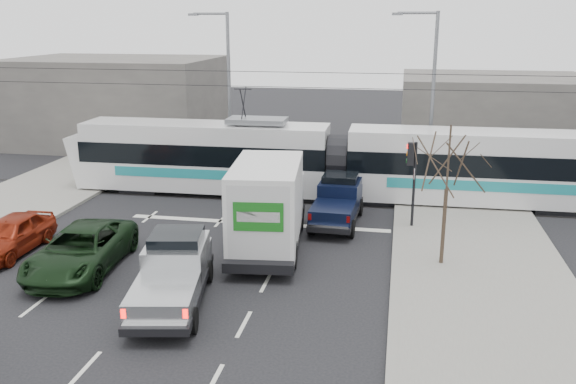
% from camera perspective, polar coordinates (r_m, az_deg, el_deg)
% --- Properties ---
extents(ground, '(120.00, 120.00, 0.00)m').
position_cam_1_polar(ground, '(21.27, -6.59, -8.05)').
color(ground, black).
rests_on(ground, ground).
extents(sidewalk_right, '(6.00, 60.00, 0.15)m').
position_cam_1_polar(sidewalk_right, '(20.64, 18.42, -9.35)').
color(sidewalk_right, gray).
rests_on(sidewalk_right, ground).
extents(rails, '(60.00, 1.60, 0.03)m').
position_cam_1_polar(rails, '(30.38, -1.12, -0.54)').
color(rails, '#33302D').
rests_on(rails, ground).
extents(building_left, '(14.00, 10.00, 6.00)m').
position_cam_1_polar(building_left, '(45.51, -15.69, 8.21)').
color(building_left, '#68635E').
rests_on(building_left, ground).
extents(building_right, '(12.00, 10.00, 5.00)m').
position_cam_1_polar(building_right, '(43.41, 18.61, 6.97)').
color(building_right, '#68635E').
rests_on(building_right, ground).
extents(bare_tree, '(2.40, 2.40, 5.00)m').
position_cam_1_polar(bare_tree, '(21.65, 14.76, 2.55)').
color(bare_tree, '#47382B').
rests_on(bare_tree, ground).
extents(traffic_signal, '(0.44, 0.44, 3.60)m').
position_cam_1_polar(traffic_signal, '(25.72, 11.52, 2.40)').
color(traffic_signal, black).
rests_on(traffic_signal, ground).
extents(street_lamp_near, '(2.38, 0.25, 9.00)m').
position_cam_1_polar(street_lamp_near, '(32.76, 13.10, 9.36)').
color(street_lamp_near, slate).
rests_on(street_lamp_near, ground).
extents(street_lamp_far, '(2.38, 0.25, 9.00)m').
position_cam_1_polar(street_lamp_far, '(36.15, -5.84, 10.26)').
color(street_lamp_far, slate).
rests_on(street_lamp_far, ground).
extents(catenary, '(60.00, 0.20, 7.00)m').
position_cam_1_polar(catenary, '(29.53, -1.16, 6.68)').
color(catenary, black).
rests_on(catenary, ground).
extents(tram, '(26.03, 2.97, 5.31)m').
position_cam_1_polar(tram, '(30.00, 4.62, 2.89)').
color(tram, silver).
rests_on(tram, ground).
extents(silver_pickup, '(2.85, 5.78, 2.01)m').
position_cam_1_polar(silver_pickup, '(19.56, -10.63, -7.24)').
color(silver_pickup, black).
rests_on(silver_pickup, ground).
extents(box_truck, '(3.12, 7.24, 3.51)m').
position_cam_1_polar(box_truck, '(23.23, -1.85, -1.30)').
color(box_truck, black).
rests_on(box_truck, ground).
extents(navy_pickup, '(2.04, 4.86, 2.02)m').
position_cam_1_polar(navy_pickup, '(26.56, 4.71, -0.80)').
color(navy_pickup, black).
rests_on(navy_pickup, ground).
extents(green_car, '(2.99, 5.70, 1.53)m').
position_cam_1_polar(green_car, '(22.74, -18.79, -5.13)').
color(green_car, black).
rests_on(green_car, ground).
extents(red_car, '(1.80, 4.28, 1.44)m').
position_cam_1_polar(red_car, '(25.42, -24.47, -3.64)').
color(red_car, maroon).
rests_on(red_car, ground).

